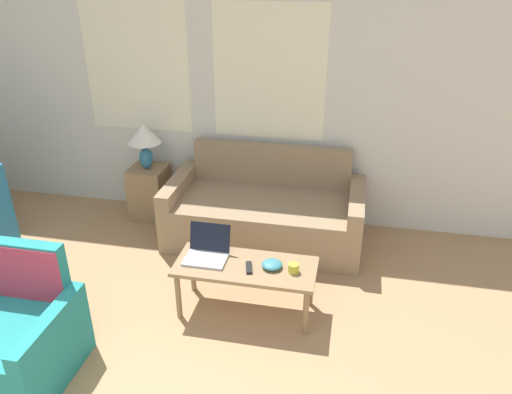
# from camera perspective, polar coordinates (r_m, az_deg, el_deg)

# --- Properties ---
(wall_back) EXTENTS (6.44, 0.06, 2.60)m
(wall_back) POSITION_cam_1_polar(r_m,az_deg,el_deg) (5.15, -5.21, 11.62)
(wall_back) COLOR silver
(wall_back) RESTS_ON ground_plane
(couch) EXTENTS (1.88, 0.91, 0.86)m
(couch) POSITION_cam_1_polar(r_m,az_deg,el_deg) (4.95, 1.10, -1.79)
(couch) COLOR #937A5B
(couch) RESTS_ON ground_plane
(armchair) EXTENTS (0.80, 0.75, 0.87)m
(armchair) POSITION_cam_1_polar(r_m,az_deg,el_deg) (3.85, -26.04, -14.36)
(armchair) COLOR teal
(armchair) RESTS_ON ground_plane
(side_table) EXTENTS (0.37, 0.37, 0.56)m
(side_table) POSITION_cam_1_polar(r_m,az_deg,el_deg) (5.46, -12.05, 0.53)
(side_table) COLOR #937551
(side_table) RESTS_ON ground_plane
(table_lamp) EXTENTS (0.34, 0.34, 0.48)m
(table_lamp) POSITION_cam_1_polar(r_m,az_deg,el_deg) (5.23, -12.69, 6.66)
(table_lamp) COLOR teal
(table_lamp) RESTS_ON side_table
(coffee_table) EXTENTS (1.09, 0.46, 0.44)m
(coffee_table) POSITION_cam_1_polar(r_m,az_deg,el_deg) (3.91, -1.20, -8.41)
(coffee_table) COLOR #8E704C
(coffee_table) RESTS_ON ground_plane
(laptop) EXTENTS (0.33, 0.29, 0.24)m
(laptop) POSITION_cam_1_polar(r_m,az_deg,el_deg) (3.96, -5.60, -6.15)
(laptop) COLOR #B7B7BC
(laptop) RESTS_ON coffee_table
(cup_navy) EXTENTS (0.08, 0.08, 0.07)m
(cup_navy) POSITION_cam_1_polar(r_m,az_deg,el_deg) (3.79, 4.32, -8.09)
(cup_navy) COLOR gold
(cup_navy) RESTS_ON coffee_table
(snack_bowl) EXTENTS (0.16, 0.16, 0.05)m
(snack_bowl) POSITION_cam_1_polar(r_m,az_deg,el_deg) (3.83, 1.84, -7.72)
(snack_bowl) COLOR teal
(snack_bowl) RESTS_ON coffee_table
(tv_remote) EXTENTS (0.08, 0.16, 0.02)m
(tv_remote) POSITION_cam_1_polar(r_m,az_deg,el_deg) (3.83, -0.82, -8.08)
(tv_remote) COLOR black
(tv_remote) RESTS_ON coffee_table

